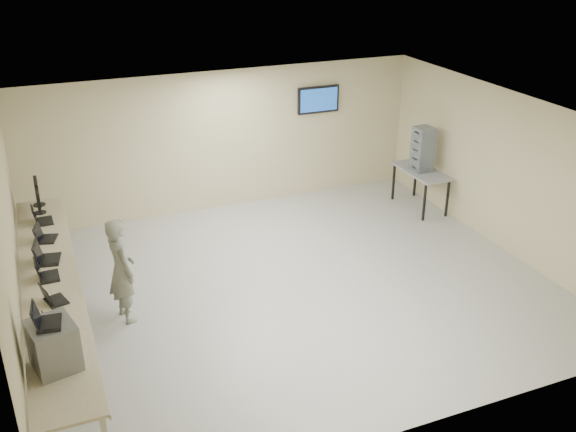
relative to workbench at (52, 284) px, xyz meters
name	(u,v)px	position (x,y,z in m)	size (l,w,h in m)	color
room	(294,204)	(3.62, 0.06, 0.58)	(8.01, 7.01, 2.81)	#BABABA
workbench	(52,284)	(0.00, 0.00, 0.00)	(0.76, 6.00, 0.90)	beige
equipment_box	(54,345)	(-0.06, -1.99, 0.35)	(0.46, 0.52, 0.54)	slate
laptop_on_box	(43,320)	(-0.11, -1.99, 0.69)	(0.31, 0.36, 0.26)	black
laptop_0	(55,329)	(-0.03, -1.35, 0.14)	(0.32, 0.36, 0.26)	black
laptop_1	(52,298)	(-0.02, -0.61, 0.14)	(0.35, 0.37, 0.25)	black
laptop_2	(44,274)	(-0.07, 0.07, 0.15)	(0.30, 0.36, 0.28)	black
laptop_3	(44,256)	(-0.04, 0.58, 0.15)	(0.39, 0.44, 0.31)	black
laptop_4	(44,236)	(-0.01, 1.30, 0.14)	(0.37, 0.40, 0.27)	black
laptop_5	(40,218)	(-0.03, 2.00, 0.15)	(0.31, 0.37, 0.29)	black
monitor_near	(38,199)	(-0.01, 2.40, 0.33)	(0.19, 0.43, 0.43)	black
monitor_far	(37,190)	(-0.01, 2.75, 0.36)	(0.21, 0.47, 0.47)	black
soldier	(122,270)	(0.95, 0.08, -0.02)	(0.59, 0.38, 1.61)	slate
side_table	(421,174)	(7.19, 1.90, -0.09)	(0.63, 1.36, 0.82)	gray
storage_bins	(423,149)	(7.17, 1.90, 0.44)	(0.34, 0.38, 0.89)	slate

